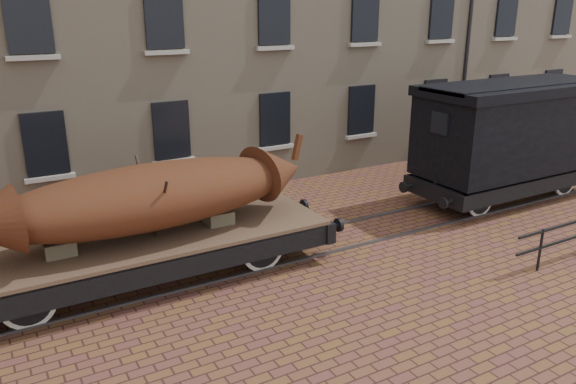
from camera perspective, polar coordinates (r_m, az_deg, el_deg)
ground at (r=14.54m, az=4.62°, el=-4.75°), size 90.00×90.00×0.00m
rail_track at (r=14.53m, az=4.63°, el=-4.65°), size 30.00×1.52×0.06m
flatcar_wagon at (r=12.33m, az=-14.26°, el=-5.41°), size 8.93×2.42×1.35m
iron_boat at (r=12.00m, az=-13.60°, el=-0.36°), size 7.55×2.49×1.77m
goods_van at (r=18.16m, az=21.87°, el=6.10°), size 6.93×2.53×3.59m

